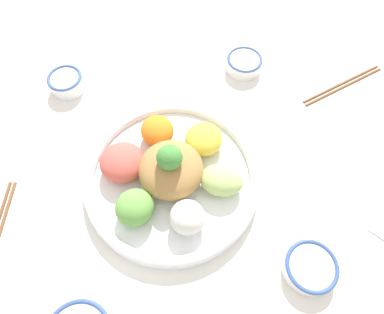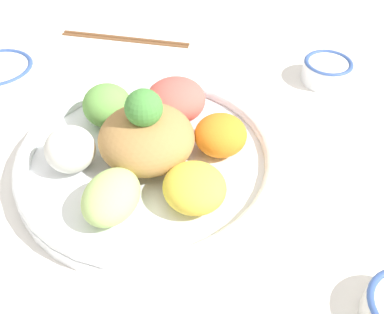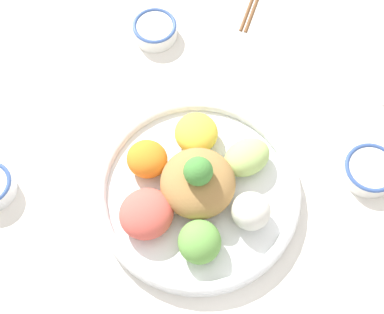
{
  "view_description": "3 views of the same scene",
  "coord_description": "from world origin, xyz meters",
  "px_view_note": "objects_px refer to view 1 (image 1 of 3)",
  "views": [
    {
      "loc": [
        -0.2,
        0.16,
        0.6
      ],
      "look_at": [
        -0.0,
        -0.02,
        0.08
      ],
      "focal_mm": 30.0,
      "sensor_mm": 36.0,
      "label": 1
    },
    {
      "loc": [
        -0.17,
        -0.37,
        0.43
      ],
      "look_at": [
        0.06,
        -0.03,
        0.04
      ],
      "focal_mm": 42.0,
      "sensor_mm": 36.0,
      "label": 2
    },
    {
      "loc": [
        0.0,
        0.34,
        0.86
      ],
      "look_at": [
        0.03,
        -0.03,
        0.05
      ],
      "focal_mm": 50.0,
      "sensor_mm": 36.0,
      "label": 3
    }
  ],
  "objects_px": {
    "salad_platter": "(171,175)",
    "serving_spoon_main": "(375,231)",
    "sauce_bowl_dark": "(66,82)",
    "sauce_bowl_red": "(310,267)",
    "chopsticks_pair_near": "(343,85)",
    "rice_bowl_blue": "(244,63)"
  },
  "relations": [
    {
      "from": "rice_bowl_blue",
      "to": "serving_spoon_main",
      "type": "xyz_separation_m",
      "value": [
        -0.44,
        0.12,
        -0.02
      ]
    },
    {
      "from": "sauce_bowl_red",
      "to": "chopsticks_pair_near",
      "type": "relative_size",
      "value": 0.41
    },
    {
      "from": "chopsticks_pair_near",
      "to": "salad_platter",
      "type": "bearing_deg",
      "value": 2.78
    },
    {
      "from": "salad_platter",
      "to": "serving_spoon_main",
      "type": "height_order",
      "value": "salad_platter"
    },
    {
      "from": "chopsticks_pair_near",
      "to": "serving_spoon_main",
      "type": "bearing_deg",
      "value": 58.29
    },
    {
      "from": "salad_platter",
      "to": "sauce_bowl_dark",
      "type": "xyz_separation_m",
      "value": [
        0.35,
        0.02,
        -0.01
      ]
    },
    {
      "from": "chopsticks_pair_near",
      "to": "serving_spoon_main",
      "type": "distance_m",
      "value": 0.35
    },
    {
      "from": "rice_bowl_blue",
      "to": "serving_spoon_main",
      "type": "relative_size",
      "value": 0.66
    },
    {
      "from": "salad_platter",
      "to": "sauce_bowl_red",
      "type": "relative_size",
      "value": 3.74
    },
    {
      "from": "chopsticks_pair_near",
      "to": "serving_spoon_main",
      "type": "relative_size",
      "value": 1.75
    },
    {
      "from": "sauce_bowl_dark",
      "to": "salad_platter",
      "type": "bearing_deg",
      "value": -176.97
    },
    {
      "from": "salad_platter",
      "to": "serving_spoon_main",
      "type": "distance_m",
      "value": 0.4
    },
    {
      "from": "rice_bowl_blue",
      "to": "chopsticks_pair_near",
      "type": "bearing_deg",
      "value": -146.2
    },
    {
      "from": "sauce_bowl_red",
      "to": "sauce_bowl_dark",
      "type": "distance_m",
      "value": 0.65
    },
    {
      "from": "salad_platter",
      "to": "chopsticks_pair_near",
      "type": "xyz_separation_m",
      "value": [
        -0.09,
        -0.46,
        -0.03
      ]
    },
    {
      "from": "salad_platter",
      "to": "sauce_bowl_dark",
      "type": "bearing_deg",
      "value": 3.03
    },
    {
      "from": "sauce_bowl_red",
      "to": "sauce_bowl_dark",
      "type": "relative_size",
      "value": 1.16
    },
    {
      "from": "sauce_bowl_red",
      "to": "chopsticks_pair_near",
      "type": "height_order",
      "value": "sauce_bowl_red"
    },
    {
      "from": "salad_platter",
      "to": "serving_spoon_main",
      "type": "relative_size",
      "value": 2.67
    },
    {
      "from": "rice_bowl_blue",
      "to": "chopsticks_pair_near",
      "type": "xyz_separation_m",
      "value": [
        -0.2,
        -0.13,
        -0.02
      ]
    },
    {
      "from": "rice_bowl_blue",
      "to": "serving_spoon_main",
      "type": "bearing_deg",
      "value": 165.02
    },
    {
      "from": "sauce_bowl_red",
      "to": "rice_bowl_blue",
      "type": "xyz_separation_m",
      "value": [
        0.4,
        -0.27,
        0.0
      ]
    }
  ]
}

